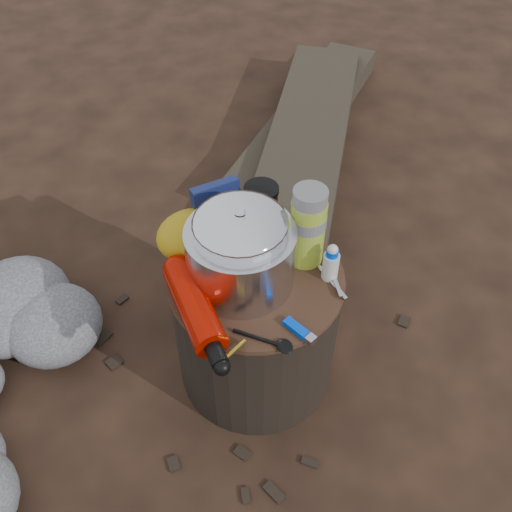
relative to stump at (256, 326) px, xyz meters
name	(u,v)px	position (x,y,z in m)	size (l,w,h in m)	color
ground	(256,367)	(0.00, 0.00, -0.20)	(60.00, 60.00, 0.00)	#2F1E15
stump	(256,326)	(0.00, 0.00, 0.00)	(0.44, 0.44, 0.40)	black
rock_ring	(30,428)	(-0.63, 0.05, -0.10)	(0.47, 1.02, 0.20)	slate
log_main	(300,171)	(0.54, 0.67, -0.13)	(0.30, 1.78, 0.15)	#322B21
log_small	(306,120)	(0.77, 0.99, -0.15)	(0.24, 1.29, 0.11)	#322B21
foil_windscreen	(241,256)	(-0.03, 0.01, 0.28)	(0.26, 0.26, 0.16)	silver
camping_pot	(241,246)	(-0.03, 0.02, 0.31)	(0.22, 0.22, 0.22)	white
fuel_bottle	(195,306)	(-0.18, -0.04, 0.24)	(0.08, 0.32, 0.08)	#A80C00
thermos	(308,227)	(0.14, 0.00, 0.31)	(0.09, 0.09, 0.22)	#9DB730
travel_mug	(261,208)	(0.10, 0.16, 0.27)	(0.09, 0.09, 0.13)	black
stuff_sack	(191,235)	(-0.10, 0.15, 0.26)	(0.18, 0.14, 0.12)	#B99013
food_pouch	(218,210)	(-0.01, 0.19, 0.28)	(0.13, 0.03, 0.16)	navy
lighter	(297,328)	(0.01, -0.19, 0.21)	(0.02, 0.09, 0.02)	#0045EF
pot_grabber	(332,281)	(0.16, -0.10, 0.21)	(0.03, 0.12, 0.01)	silver
spork	(258,338)	(-0.08, -0.17, 0.21)	(0.03, 0.14, 0.01)	black
squeeze_bottle	(331,263)	(0.16, -0.08, 0.25)	(0.04, 0.04, 0.10)	silver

